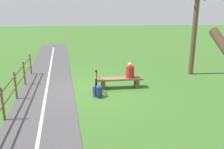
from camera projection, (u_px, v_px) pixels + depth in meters
The scene contains 8 objects.
ground_plane at pixel (90, 89), 10.36m from camera, with size 80.00×80.00×0.00m, color #3D6B28.
paved_path at pixel (38, 140), 6.36m from camera, with size 2.29×36.00×0.02m, color #4C494C.
path_centre_line at pixel (38, 139), 6.36m from camera, with size 0.10×32.00×0.00m, color silver.
bench at pixel (120, 81), 10.48m from camera, with size 2.04×0.49×0.47m.
person_seated at pixel (130, 71), 10.42m from camera, with size 0.38×0.38×0.70m.
bicycle at pixel (96, 83), 10.01m from camera, with size 0.18×1.79×0.89m.
backpack at pixel (98, 92), 9.43m from camera, with size 0.39×0.39×0.43m.
tree_far_left at pixel (194, 34), 12.21m from camera, with size 1.19×1.15×4.63m.
Camera 1 is at (0.17, 9.83, 3.44)m, focal length 37.58 mm.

